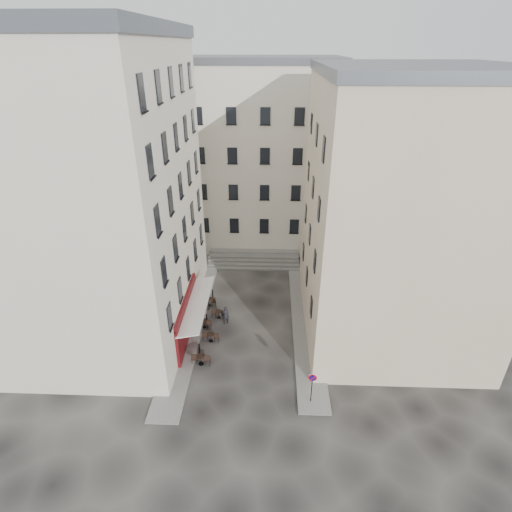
{
  "coord_description": "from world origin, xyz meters",
  "views": [
    {
      "loc": [
        1.61,
        -22.65,
        19.62
      ],
      "look_at": [
        0.57,
        4.0,
        5.4
      ],
      "focal_mm": 28.0,
      "sensor_mm": 36.0,
      "label": 1
    }
  ],
  "objects_px": {
    "no_parking_sign": "(312,383)",
    "bistro_table_b": "(211,337)",
    "pedestrian": "(226,315)",
    "bistro_table_a": "(201,359)"
  },
  "relations": [
    {
      "from": "bistro_table_a",
      "to": "pedestrian",
      "type": "distance_m",
      "value": 4.81
    },
    {
      "from": "bistro_table_a",
      "to": "bistro_table_b",
      "type": "relative_size",
      "value": 1.08
    },
    {
      "from": "bistro_table_a",
      "to": "pedestrian",
      "type": "relative_size",
      "value": 0.85
    },
    {
      "from": "bistro_table_b",
      "to": "pedestrian",
      "type": "bearing_deg",
      "value": 68.76
    },
    {
      "from": "bistro_table_a",
      "to": "pedestrian",
      "type": "xyz_separation_m",
      "value": [
        1.2,
        4.64,
        0.3
      ]
    },
    {
      "from": "bistro_table_b",
      "to": "bistro_table_a",
      "type": "bearing_deg",
      "value": -98.05
    },
    {
      "from": "no_parking_sign",
      "to": "bistro_table_a",
      "type": "relative_size",
      "value": 1.74
    },
    {
      "from": "bistro_table_b",
      "to": "pedestrian",
      "type": "distance_m",
      "value": 2.4
    },
    {
      "from": "no_parking_sign",
      "to": "bistro_table_b",
      "type": "distance_m",
      "value": 8.92
    },
    {
      "from": "bistro_table_b",
      "to": "pedestrian",
      "type": "height_order",
      "value": "pedestrian"
    }
  ]
}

